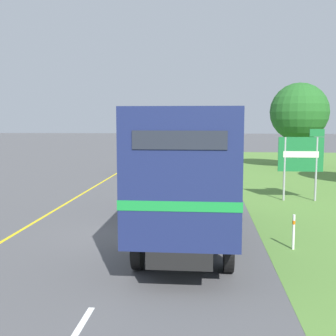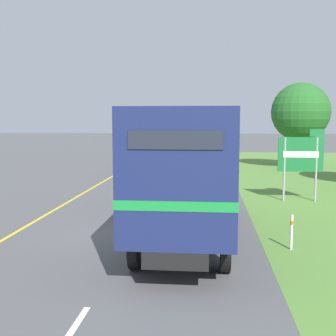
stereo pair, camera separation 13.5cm
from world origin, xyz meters
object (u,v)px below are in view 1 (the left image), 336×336
lead_car_white (147,159)px  delineator_post (294,231)px  horse_trailer_truck (188,169)px  highway_sign (301,156)px  roadside_tree_mid (299,112)px

lead_car_white → delineator_post: size_ratio=4.75×
horse_trailer_truck → lead_car_white: size_ratio=1.89×
lead_car_white → highway_sign: bearing=-48.3°
roadside_tree_mid → delineator_post: size_ratio=6.44×
delineator_post → lead_car_white: bearing=111.2°
delineator_post → horse_trailer_truck: bearing=166.6°
highway_sign → horse_trailer_truck: bearing=-125.6°
lead_car_white → delineator_post: lead_car_white is taller
highway_sign → delineator_post: (-1.71, -7.07, -1.42)m
horse_trailer_truck → highway_sign: 7.86m
horse_trailer_truck → delineator_post: horse_trailer_truck is taller
highway_sign → delineator_post: size_ratio=3.24×
delineator_post → highway_sign: bearing=76.4°
horse_trailer_truck → delineator_post: size_ratio=8.97×
highway_sign → delineator_post: 7.41m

